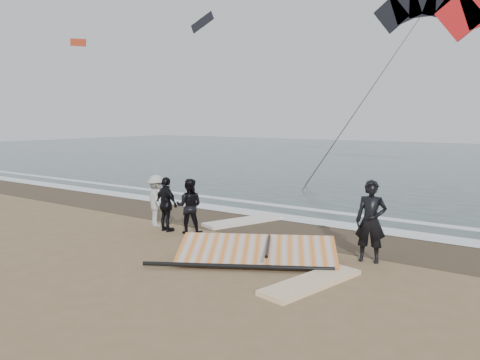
{
  "coord_description": "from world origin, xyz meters",
  "views": [
    {
      "loc": [
        5.84,
        -7.42,
        3.28
      ],
      "look_at": [
        -1.45,
        3.0,
        1.6
      ],
      "focal_mm": 35.0,
      "sensor_mm": 36.0,
      "label": 1
    }
  ],
  "objects_px": {
    "sail_rig": "(258,252)",
    "man_main": "(371,221)",
    "board_cream": "(243,221)",
    "board_white": "(312,282)"
  },
  "relations": [
    {
      "from": "board_cream",
      "to": "sail_rig",
      "type": "relative_size",
      "value": 0.69
    },
    {
      "from": "sail_rig",
      "to": "man_main",
      "type": "bearing_deg",
      "value": 32.91
    },
    {
      "from": "man_main",
      "to": "board_white",
      "type": "bearing_deg",
      "value": -112.07
    },
    {
      "from": "board_white",
      "to": "board_cream",
      "type": "height_order",
      "value": "board_cream"
    },
    {
      "from": "board_cream",
      "to": "sail_rig",
      "type": "height_order",
      "value": "sail_rig"
    },
    {
      "from": "board_white",
      "to": "man_main",
      "type": "bearing_deg",
      "value": 91.31
    },
    {
      "from": "board_cream",
      "to": "man_main",
      "type": "bearing_deg",
      "value": 1.41
    },
    {
      "from": "board_white",
      "to": "sail_rig",
      "type": "xyz_separation_m",
      "value": [
        -1.75,
        0.74,
        0.14
      ]
    },
    {
      "from": "man_main",
      "to": "sail_rig",
      "type": "relative_size",
      "value": 0.5
    },
    {
      "from": "man_main",
      "to": "sail_rig",
      "type": "bearing_deg",
      "value": -158.24
    }
  ]
}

